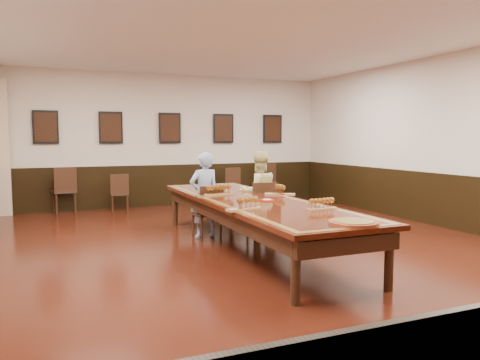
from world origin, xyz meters
name	(u,v)px	position (x,y,z in m)	size (l,w,h in m)	color
floor	(253,250)	(0.00, 0.00, -0.01)	(8.00, 10.00, 0.02)	black
ceiling	(253,30)	(0.00, 0.00, 3.21)	(8.00, 10.00, 0.02)	white
wall_back	(169,140)	(0.00, 5.01, 1.60)	(8.00, 0.02, 3.20)	beige
wall_right	(456,141)	(4.01, 0.00, 1.60)	(0.02, 10.00, 3.20)	beige
chair_man	(207,212)	(-0.39, 0.99, 0.45)	(0.42, 0.46, 0.89)	#301F15
chair_woman	(261,208)	(0.56, 0.92, 0.46)	(0.43, 0.47, 0.92)	#301F15
spare_chair_a	(64,190)	(-2.48, 4.78, 0.51)	(0.48, 0.52, 1.02)	#301F15
spare_chair_b	(119,192)	(-1.30, 4.52, 0.43)	(0.40, 0.44, 0.85)	#301F15
spare_chair_c	(229,186)	(1.36, 4.50, 0.46)	(0.44, 0.47, 0.93)	#301F15
spare_chair_d	(264,182)	(2.44, 4.73, 0.50)	(0.46, 0.51, 0.99)	#301F15
person_man	(204,195)	(-0.40, 1.08, 0.71)	(0.52, 0.34, 1.43)	#4C6EBE
person_woman	(259,193)	(0.57, 1.02, 0.72)	(0.71, 0.55, 1.44)	#ECE093
pink_phone	(283,196)	(0.60, 0.18, 0.76)	(0.07, 0.14, 0.01)	#EC4E72
wainscoting	(253,216)	(0.00, 0.00, 0.50)	(8.00, 10.00, 1.00)	black
conference_table	(253,209)	(0.00, 0.00, 0.61)	(1.40, 5.00, 0.76)	black
posters	(170,128)	(0.00, 4.94, 1.90)	(6.14, 0.04, 0.74)	black
flight_a	(219,190)	(-0.29, 0.67, 0.83)	(0.48, 0.21, 0.17)	olive
flight_b	(280,190)	(0.60, 0.28, 0.83)	(0.49, 0.36, 0.18)	olive
flight_c	(245,204)	(-0.52, -0.90, 0.83)	(0.48, 0.23, 0.17)	olive
flight_d	(322,204)	(0.41, -1.23, 0.82)	(0.42, 0.17, 0.15)	olive
red_plate_grp	(267,200)	(0.12, -0.23, 0.76)	(0.22, 0.22, 0.03)	red
carved_platter	(354,223)	(0.16, -2.24, 0.77)	(0.60, 0.60, 0.04)	maroon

